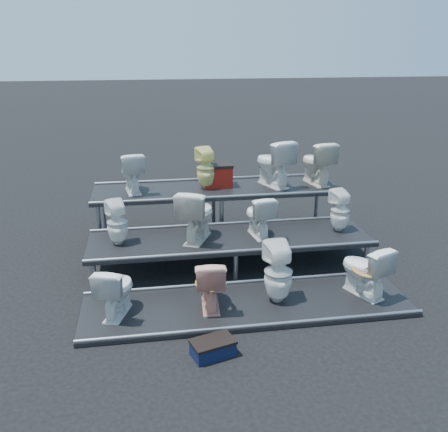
{
  "coord_description": "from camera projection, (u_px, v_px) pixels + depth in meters",
  "views": [
    {
      "loc": [
        -1.21,
        -6.86,
        3.24
      ],
      "look_at": [
        -0.08,
        0.1,
        0.77
      ],
      "focal_mm": 40.0,
      "sensor_mm": 36.0,
      "label": 1
    }
  ],
  "objects": [
    {
      "name": "toilet_5",
      "position": [
        197.0,
        214.0,
        7.29
      ],
      "size": [
        0.72,
        0.88,
        0.78
      ],
      "primitive_type": "imported",
      "rotation": [
        0.0,
        0.0,
        2.71
      ],
      "color": "silver",
      "rests_on": "tier_mid"
    },
    {
      "name": "toilet_4",
      "position": [
        117.0,
        223.0,
        7.14
      ],
      "size": [
        0.37,
        0.38,
        0.66
      ],
      "primitive_type": "imported",
      "rotation": [
        0.0,
        0.0,
        3.44
      ],
      "color": "white",
      "rests_on": "tier_mid"
    },
    {
      "name": "toilet_7",
      "position": [
        340.0,
        211.0,
        7.65
      ],
      "size": [
        0.35,
        0.36,
        0.65
      ],
      "primitive_type": "imported",
      "rotation": [
        0.0,
        0.0,
        3.35
      ],
      "color": "white",
      "rests_on": "tier_mid"
    },
    {
      "name": "toilet_3",
      "position": [
        365.0,
        269.0,
        6.54
      ],
      "size": [
        0.64,
        0.8,
        0.71
      ],
      "primitive_type": "imported",
      "rotation": [
        0.0,
        0.0,
        3.54
      ],
      "color": "white",
      "rests_on": "tier_front"
    },
    {
      "name": "toilet_1",
      "position": [
        210.0,
        282.0,
        6.23
      ],
      "size": [
        0.42,
        0.68,
        0.67
      ],
      "primitive_type": "imported",
      "rotation": [
        0.0,
        0.0,
        3.07
      ],
      "color": "#E59F8D",
      "rests_on": "tier_front"
    },
    {
      "name": "tier_back",
      "position": [
        217.0,
        212.0,
        8.72
      ],
      "size": [
        4.2,
        1.2,
        0.86
      ],
      "primitive_type": "cube",
      "color": "black",
      "rests_on": "ground"
    },
    {
      "name": "red_crate",
      "position": [
        217.0,
        176.0,
        8.62
      ],
      "size": [
        0.49,
        0.4,
        0.35
      ],
      "primitive_type": "cube",
      "rotation": [
        0.0,
        0.0,
        0.03
      ],
      "color": "#9D1611",
      "rests_on": "tier_back"
    },
    {
      "name": "tier_mid",
      "position": [
        230.0,
        251.0,
        7.57
      ],
      "size": [
        4.2,
        1.2,
        0.46
      ],
      "primitive_type": "cube",
      "color": "black",
      "rests_on": "ground"
    },
    {
      "name": "toilet_10",
      "position": [
        273.0,
        163.0,
        8.59
      ],
      "size": [
        0.7,
        0.9,
        0.81
      ],
      "primitive_type": "imported",
      "rotation": [
        0.0,
        0.0,
        3.49
      ],
      "color": "white",
      "rests_on": "tier_back"
    },
    {
      "name": "ground",
      "position": [
        230.0,
        265.0,
        7.65
      ],
      "size": [
        80.0,
        80.0,
        0.0
      ],
      "primitive_type": "plane",
      "color": "black",
      "rests_on": "ground"
    },
    {
      "name": "toilet_0",
      "position": [
        116.0,
        290.0,
        6.06
      ],
      "size": [
        0.55,
        0.73,
        0.65
      ],
      "primitive_type": "imported",
      "rotation": [
        0.0,
        0.0,
        2.81
      ],
      "color": "white",
      "rests_on": "tier_front"
    },
    {
      "name": "toilet_6",
      "position": [
        259.0,
        216.0,
        7.46
      ],
      "size": [
        0.43,
        0.67,
        0.64
      ],
      "primitive_type": "imported",
      "rotation": [
        0.0,
        0.0,
        3.26
      ],
      "color": "white",
      "rests_on": "tier_mid"
    },
    {
      "name": "toilet_9",
      "position": [
        206.0,
        168.0,
        8.43
      ],
      "size": [
        0.39,
        0.39,
        0.71
      ],
      "primitive_type": "imported",
      "rotation": [
        0.0,
        0.0,
        3.38
      ],
      "color": "#EAE989",
      "rests_on": "tier_back"
    },
    {
      "name": "toilet_8",
      "position": [
        132.0,
        172.0,
        8.25
      ],
      "size": [
        0.47,
        0.71,
        0.68
      ],
      "primitive_type": "imported",
      "rotation": [
        0.0,
        0.0,
        3.29
      ],
      "color": "white",
      "rests_on": "tier_back"
    },
    {
      "name": "toilet_11",
      "position": [
        317.0,
        163.0,
        8.72
      ],
      "size": [
        0.55,
        0.81,
        0.76
      ],
      "primitive_type": "imported",
      "rotation": [
        0.0,
        0.0,
        3.32
      ],
      "color": "silver",
      "rests_on": "tier_back"
    },
    {
      "name": "step_stool",
      "position": [
        213.0,
        349.0,
        5.42
      ],
      "size": [
        0.51,
        0.39,
        0.16
      ],
      "primitive_type": "cube",
      "rotation": [
        0.0,
        0.0,
        0.29
      ],
      "color": "black",
      "rests_on": "ground"
    },
    {
      "name": "toilet_2",
      "position": [
        278.0,
        272.0,
        6.35
      ],
      "size": [
        0.39,
        0.4,
        0.8
      ],
      "primitive_type": "imported",
      "rotation": [
        0.0,
        0.0,
        3.21
      ],
      "color": "white",
      "rests_on": "tier_front"
    },
    {
      "name": "tier_front",
      "position": [
        247.0,
        305.0,
        6.43
      ],
      "size": [
        4.2,
        1.2,
        0.06
      ],
      "primitive_type": "cube",
      "color": "black",
      "rests_on": "ground"
    }
  ]
}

